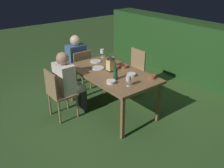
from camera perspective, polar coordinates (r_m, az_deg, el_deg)
ground_plane at (r=4.52m, az=-0.00°, el=-6.02°), size 16.00×16.00×0.00m
dining_table at (r=4.20m, az=-0.00°, el=2.05°), size 1.63×0.91×0.75m
chair_side_left_a at (r=4.17m, az=-12.37°, el=-1.85°), size 0.42×0.40×0.87m
person_in_cream at (r=4.18m, az=-10.18°, el=0.74°), size 0.38×0.47×1.15m
chair_side_right_a at (r=5.05m, az=5.03°, el=3.55°), size 0.42×0.40×0.87m
chair_head_near at (r=5.09m, az=-7.41°, el=3.63°), size 0.40×0.42×0.87m
person_in_blue at (r=5.20m, az=-8.63°, el=5.80°), size 0.48×0.38×1.15m
lantern_centerpiece at (r=4.18m, az=-0.33°, el=4.97°), size 0.15×0.15×0.27m
green_bottle_on_table at (r=3.86m, az=0.81°, el=2.55°), size 0.07×0.07×0.29m
wine_glass_a at (r=4.86m, az=-2.30°, el=7.53°), size 0.08×0.08×0.17m
wine_glass_b at (r=4.40m, az=0.06°, el=5.62°), size 0.08×0.08×0.17m
wine_glass_c at (r=3.64m, az=3.83°, el=1.19°), size 0.08×0.08×0.17m
plate_a at (r=4.67m, az=-3.82°, el=5.29°), size 0.21×0.21×0.01m
plate_b at (r=4.34m, az=-3.29°, el=3.75°), size 0.22×0.22×0.01m
bowl_olives at (r=4.02m, az=4.52°, el=2.17°), size 0.14×0.14×0.05m
bowl_bread at (r=4.38m, az=2.70°, el=4.19°), size 0.16×0.16×0.05m
bowl_salad at (r=3.97m, az=9.28°, el=1.70°), size 0.12×0.12×0.06m
bowl_dip at (r=3.76m, az=-0.22°, el=0.53°), size 0.14×0.14×0.05m
hedge_backdrop at (r=5.92m, az=18.83°, el=7.20°), size 5.21×0.62×1.28m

